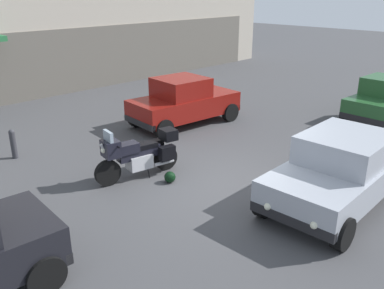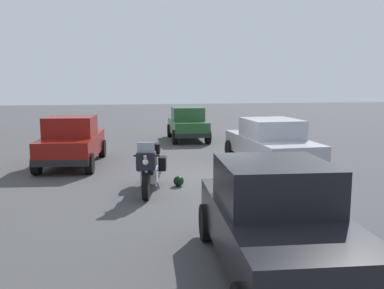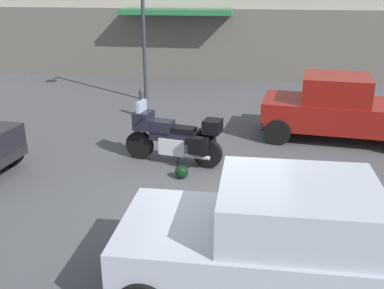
% 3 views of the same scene
% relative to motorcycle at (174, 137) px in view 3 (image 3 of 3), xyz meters
% --- Properties ---
extents(ground_plane, '(80.00, 80.00, 0.00)m').
position_rel_motorcycle_xyz_m(ground_plane, '(1.15, -1.89, -0.62)').
color(ground_plane, '#424244').
extents(motorcycle, '(2.25, 0.95, 1.36)m').
position_rel_motorcycle_xyz_m(motorcycle, '(0.00, 0.00, 0.00)').
color(motorcycle, black).
rests_on(motorcycle, ground).
extents(helmet, '(0.28, 0.28, 0.28)m').
position_rel_motorcycle_xyz_m(helmet, '(0.30, -0.79, -0.48)').
color(helmet, black).
rests_on(helmet, ground).
extents(car_sedan_far, '(4.61, 2.00, 1.56)m').
position_rel_motorcycle_xyz_m(car_sedan_far, '(2.41, -4.15, 0.16)').
color(car_sedan_far, '#9EA3AD').
rests_on(car_sedan_far, ground).
extents(car_wagon_end, '(3.99, 2.12, 1.64)m').
position_rel_motorcycle_xyz_m(car_wagon_end, '(3.76, 2.27, 0.19)').
color(car_wagon_end, maroon).
rests_on(car_wagon_end, ground).
extents(streetlamp_curbside, '(0.28, 0.94, 4.72)m').
position_rel_motorcycle_xyz_m(streetlamp_curbside, '(-2.09, 5.23, 2.26)').
color(streetlamp_curbside, '#2D2D33').
rests_on(streetlamp_curbside, ground).
extents(bollard_curbside, '(0.16, 0.16, 0.84)m').
position_rel_motorcycle_xyz_m(bollard_curbside, '(-1.69, 3.43, -0.17)').
color(bollard_curbside, '#333338').
rests_on(bollard_curbside, ground).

